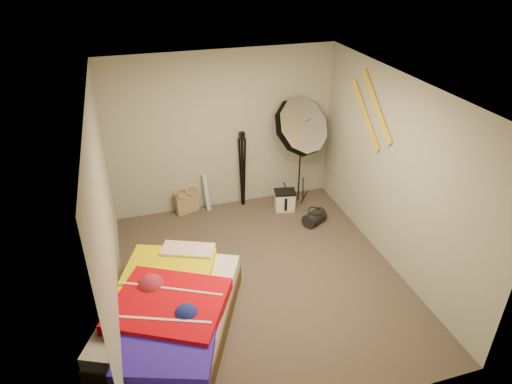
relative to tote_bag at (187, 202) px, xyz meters
name	(u,v)px	position (x,y,z in m)	size (l,w,h in m)	color
floor	(262,279)	(0.66, -1.90, -0.18)	(4.00, 4.00, 0.00)	#4E4339
ceiling	(264,90)	(0.66, -1.90, 2.32)	(4.00, 4.00, 0.00)	silver
wall_back	(223,133)	(0.66, 0.10, 1.07)	(3.50, 3.50, 0.00)	#949B8B
wall_front	(339,315)	(0.66, -3.90, 1.07)	(3.50, 3.50, 0.00)	#949B8B
wall_left	(106,219)	(-1.09, -1.90, 1.07)	(4.00, 4.00, 0.00)	#949B8B
wall_right	(395,175)	(2.41, -1.90, 1.07)	(4.00, 4.00, 0.00)	#949B8B
tote_bag	(187,202)	(0.00, 0.00, 0.00)	(0.36, 0.11, 0.36)	#9E8960
wrapping_roll	(206,192)	(0.33, 0.00, 0.13)	(0.07, 0.07, 0.61)	#589DC0
camera_case	(285,201)	(1.52, -0.37, -0.03)	(0.31, 0.22, 0.31)	silver
duffel_bag	(314,218)	(1.81, -0.90, -0.07)	(0.22, 0.22, 0.36)	black
wall_stripe_upper	(377,107)	(2.39, -1.30, 1.77)	(0.02, 1.10, 0.10)	gold
wall_stripe_lower	(365,115)	(2.39, -1.05, 1.57)	(0.02, 1.10, 0.10)	gold
bed	(171,310)	(-0.56, -2.41, 0.09)	(1.92, 2.28, 0.54)	#46321F
photo_umbrella	(299,128)	(1.73, -0.32, 1.19)	(1.01, 0.89, 1.91)	black
camera_tripod	(242,164)	(0.92, -0.03, 0.55)	(0.08, 0.08, 1.28)	black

